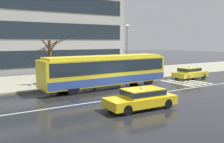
{
  "coord_description": "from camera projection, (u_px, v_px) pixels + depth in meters",
  "views": [
    {
      "loc": [
        -11.15,
        -16.12,
        4.19
      ],
      "look_at": [
        0.85,
        3.16,
        1.42
      ],
      "focal_mm": 39.75,
      "sensor_mm": 36.0,
      "label": 1
    }
  ],
  "objects": [
    {
      "name": "ground_plane",
      "position": [
        124.0,
        94.0,
        19.94
      ],
      "size": [
        160.0,
        160.0,
        0.0
      ],
      "primitive_type": "plane",
      "color": "black"
    },
    {
      "name": "office_tower_corner_left",
      "position": [
        26.0,
        8.0,
        37.56
      ],
      "size": [
        26.18,
        15.37,
        18.37
      ],
      "color": "#ACADA6",
      "rests_on": "ground_plane"
    },
    {
      "name": "taxi_oncoming_near",
      "position": [
        141.0,
        98.0,
        15.47
      ],
      "size": [
        4.63,
        2.01,
        1.39
      ],
      "color": "yellow",
      "rests_on": "ground_plane"
    },
    {
      "name": "street_lamp",
      "position": [
        127.0,
        47.0,
        26.52
      ],
      "size": [
        0.6,
        0.32,
        5.82
      ],
      "color": "gray",
      "rests_on": "sidewalk_slab"
    },
    {
      "name": "crosswalk_stripe_inner_a",
      "position": [
        183.0,
        82.0,
        25.38
      ],
      "size": [
        0.44,
        4.4,
        0.01
      ],
      "primitive_type": "cube",
      "color": "beige",
      "rests_on": "ground_plane"
    },
    {
      "name": "bus_shelter",
      "position": [
        68.0,
        64.0,
        24.5
      ],
      "size": [
        3.66,
        1.52,
        2.52
      ],
      "color": "gray",
      "rests_on": "sidewalk_slab"
    },
    {
      "name": "pedestrian_approaching_curb",
      "position": [
        58.0,
        73.0,
        23.91
      ],
      "size": [
        0.51,
        0.51,
        1.67
      ],
      "color": "black",
      "rests_on": "sidewalk_slab"
    },
    {
      "name": "crosswalk_stripe_center",
      "position": [
        189.0,
        82.0,
        25.85
      ],
      "size": [
        0.44,
        4.4,
        0.01
      ],
      "primitive_type": "cube",
      "color": "beige",
      "rests_on": "ground_plane"
    },
    {
      "name": "taxi_ahead_of_bus",
      "position": [
        190.0,
        72.0,
        27.98
      ],
      "size": [
        4.46,
        1.99,
        1.39
      ],
      "color": "yellow",
      "rests_on": "ground_plane"
    },
    {
      "name": "crosswalk_stripe_inner_b",
      "position": [
        195.0,
        81.0,
        26.32
      ],
      "size": [
        0.44,
        4.4,
        0.01
      ],
      "primitive_type": "cube",
      "color": "beige",
      "rests_on": "ground_plane"
    },
    {
      "name": "trolleybus",
      "position": [
        107.0,
        70.0,
        22.38
      ],
      "size": [
        13.34,
        3.0,
        5.14
      ],
      "color": "yellow",
      "rests_on": "ground_plane"
    },
    {
      "name": "lane_centre_line",
      "position": [
        133.0,
        96.0,
        18.93
      ],
      "size": [
        72.0,
        0.14,
        0.01
      ],
      "primitive_type": "cube",
      "color": "silver",
      "rests_on": "ground_plane"
    },
    {
      "name": "street_tree_bare",
      "position": [
        50.0,
        60.0,
        23.1
      ],
      "size": [
        1.16,
        1.4,
        4.29
      ],
      "color": "brown",
      "rests_on": "sidewalk_slab"
    },
    {
      "name": "crosswalk_stripe_edge_near",
      "position": [
        177.0,
        83.0,
        24.9
      ],
      "size": [
        0.44,
        4.4,
        0.01
      ],
      "primitive_type": "cube",
      "color": "beige",
      "rests_on": "ground_plane"
    },
    {
      "name": "pedestrian_at_shelter",
      "position": [
        95.0,
        66.0,
        25.05
      ],
      "size": [
        1.54,
        1.54,
        1.96
      ],
      "color": "black",
      "rests_on": "sidewalk_slab"
    },
    {
      "name": "sidewalk_slab",
      "position": [
        76.0,
        78.0,
        28.04
      ],
      "size": [
        80.0,
        10.0,
        0.14
      ],
      "primitive_type": "cube",
      "color": "gray",
      "rests_on": "ground_plane"
    }
  ]
}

